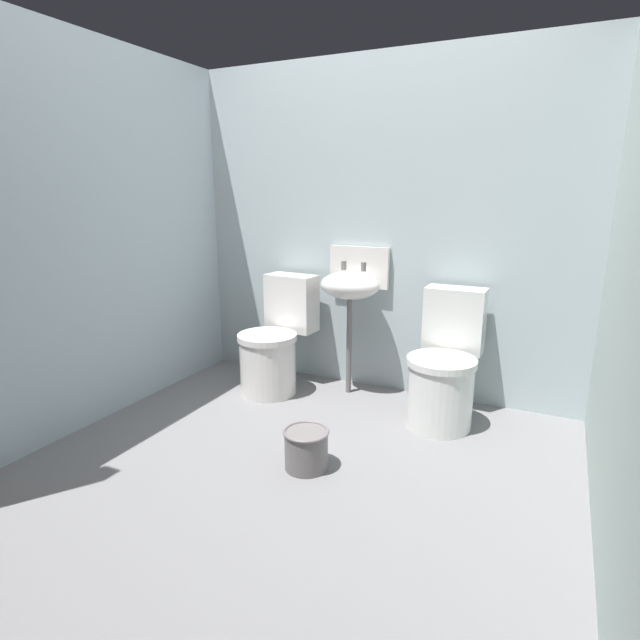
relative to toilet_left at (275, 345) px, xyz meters
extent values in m
cube|color=slate|center=(0.62, -0.89, -0.36)|extent=(3.07, 2.88, 0.08)
cube|color=#A2B0B4|center=(0.62, 0.40, 0.78)|extent=(3.07, 0.10, 2.20)
cube|color=#9EB0B8|center=(-0.76, -0.79, 0.78)|extent=(0.10, 2.68, 2.20)
cylinder|color=silver|center=(-0.01, -0.09, -0.13)|extent=(0.41, 0.41, 0.38)
cylinder|color=silver|center=(-0.01, -0.09, 0.08)|extent=(0.43, 0.43, 0.04)
cube|color=silver|center=(0.02, 0.21, 0.26)|extent=(0.37, 0.21, 0.40)
cylinder|color=silver|center=(1.16, -0.09, -0.13)|extent=(0.38, 0.38, 0.38)
cylinder|color=silver|center=(1.16, -0.09, 0.08)|extent=(0.40, 0.40, 0.04)
cube|color=silver|center=(1.17, 0.21, 0.26)|extent=(0.36, 0.18, 0.40)
cylinder|color=#645E5E|center=(0.48, 0.16, 0.01)|extent=(0.04, 0.04, 0.66)
ellipsoid|color=silver|center=(0.48, 0.16, 0.43)|extent=(0.40, 0.32, 0.18)
cube|color=silver|center=(0.48, 0.33, 0.53)|extent=(0.42, 0.04, 0.28)
cylinder|color=#645E5E|center=(0.41, 0.22, 0.55)|extent=(0.04, 0.04, 0.06)
cylinder|color=#645E5E|center=(0.55, 0.22, 0.55)|extent=(0.04, 0.04, 0.06)
cylinder|color=#645E5E|center=(0.67, -0.85, -0.22)|extent=(0.22, 0.22, 0.20)
torus|color=#665E61|center=(0.67, -0.85, -0.12)|extent=(0.23, 0.23, 0.02)
camera|label=1|loc=(1.72, -2.89, 1.03)|focal=28.48mm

